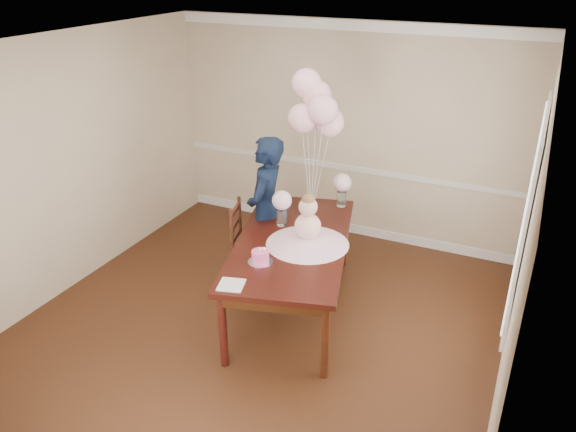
{
  "coord_description": "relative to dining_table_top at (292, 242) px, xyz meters",
  "views": [
    {
      "loc": [
        2.2,
        -3.92,
        3.39
      ],
      "look_at": [
        0.11,
        0.58,
        1.05
      ],
      "focal_mm": 35.0,
      "sensor_mm": 36.0,
      "label": 1
    }
  ],
  "objects": [
    {
      "name": "table_leg_bl",
      "position": [
        -0.69,
        0.84,
        -0.4
      ],
      "size": [
        0.09,
        0.09,
        0.75
      ],
      "primitive_type": "cylinder",
      "rotation": [
        0.0,
        0.0,
        0.26
      ],
      "color": "black",
      "rests_on": "floor"
    },
    {
      "name": "baby_hair",
      "position": [
        0.17,
        -0.01,
        0.49
      ],
      "size": [
        0.13,
        0.13,
        0.13
      ],
      "primitive_type": "sphere",
      "color": "brown",
      "rests_on": "baby_head"
    },
    {
      "name": "roses_near",
      "position": [
        -0.24,
        0.27,
        0.31
      ],
      "size": [
        0.2,
        0.2,
        0.2
      ],
      "primitive_type": "sphere",
      "color": "silver",
      "rests_on": "rose_vase_near"
    },
    {
      "name": "roses_far",
      "position": [
        0.16,
        0.99,
        0.31
      ],
      "size": [
        0.2,
        0.2,
        0.2
      ],
      "primitive_type": "sphere",
      "color": "silver",
      "rests_on": "rose_vase_far"
    },
    {
      "name": "table_apron",
      "position": [
        0.0,
        0.0,
        -0.08
      ],
      "size": [
        1.46,
        2.22,
        0.11
      ],
      "primitive_type": "cube",
      "rotation": [
        0.0,
        0.0,
        0.26
      ],
      "color": "black",
      "rests_on": "table_leg_fl"
    },
    {
      "name": "balloon_weight",
      "position": [
        -0.05,
        0.6,
        0.04
      ],
      "size": [
        0.05,
        0.05,
        0.02
      ],
      "primitive_type": "cylinder",
      "rotation": [
        0.0,
        0.0,
        0.26
      ],
      "color": "silver",
      "rests_on": "dining_table_top"
    },
    {
      "name": "baby_skirt",
      "position": [
        0.17,
        -0.01,
        0.08
      ],
      "size": [
        1.0,
        1.0,
        0.11
      ],
      "primitive_type": "cone",
      "rotation": [
        0.0,
        0.0,
        0.26
      ],
      "color": "#EBADCE",
      "rests_on": "dining_table_top"
    },
    {
      "name": "balloon_e",
      "position": [
        0.08,
        0.72,
        1.05
      ],
      "size": [
        0.3,
        0.3,
        0.3
      ],
      "primitive_type": "sphere",
      "color": "#FEB3C7",
      "rests_on": "balloon_ribbon_e"
    },
    {
      "name": "table_leg_fr",
      "position": [
        0.69,
        -0.84,
        -0.4
      ],
      "size": [
        0.09,
        0.09,
        0.75
      ],
      "primitive_type": "cylinder",
      "rotation": [
        0.0,
        0.0,
        0.26
      ],
      "color": "black",
      "rests_on": "floor"
    },
    {
      "name": "balloon_c",
      "position": [
        -0.06,
        0.71,
        1.31
      ],
      "size": [
        0.3,
        0.3,
        0.3
      ],
      "primitive_type": "sphere",
      "color": "#F1ABBA",
      "rests_on": "balloon_ribbon_c"
    },
    {
      "name": "dining_table_top",
      "position": [
        0.0,
        0.0,
        0.0
      ],
      "size": [
        1.59,
        2.35,
        0.05
      ],
      "primitive_type": "cube",
      "rotation": [
        0.0,
        0.0,
        0.26
      ],
      "color": "black",
      "rests_on": "table_leg_fl"
    },
    {
      "name": "wall_left",
      "position": [
        -2.42,
        -0.56,
        0.57
      ],
      "size": [
        0.02,
        5.0,
        2.7
      ],
      "primitive_type": "cube",
      "color": "tan",
      "rests_on": "floor"
    },
    {
      "name": "table_leg_br",
      "position": [
        0.18,
        1.07,
        -0.4
      ],
      "size": [
        0.09,
        0.09,
        0.75
      ],
      "primitive_type": "cylinder",
      "rotation": [
        0.0,
        0.0,
        0.26
      ],
      "color": "black",
      "rests_on": "floor"
    },
    {
      "name": "chair_back_post_r",
      "position": [
        -0.8,
        0.36,
        -0.06
      ],
      "size": [
        0.05,
        0.05,
        0.54
      ],
      "primitive_type": "cylinder",
      "rotation": [
        0.0,
        0.0,
        0.27
      ],
      "color": "#32190D",
      "rests_on": "dining_chair_seat"
    },
    {
      "name": "cake_platter",
      "position": [
        -0.08,
        -0.52,
        0.03
      ],
      "size": [
        0.29,
        0.29,
        0.01
      ],
      "primitive_type": "cylinder",
      "rotation": [
        0.0,
        0.0,
        0.26
      ],
      "color": "silver",
      "rests_on": "dining_table_top"
    },
    {
      "name": "baby_head",
      "position": [
        0.17,
        -0.01,
        0.42
      ],
      "size": [
        0.18,
        0.18,
        0.18
      ],
      "primitive_type": "sphere",
      "color": "#D5A793",
      "rests_on": "baby_torso"
    },
    {
      "name": "balloon_b",
      "position": [
        0.07,
        0.57,
        1.21
      ],
      "size": [
        0.3,
        0.3,
        0.3
      ],
      "primitive_type": "sphere",
      "color": "#F0AACC",
      "rests_on": "balloon_ribbon_b"
    },
    {
      "name": "floor",
      "position": [
        -0.17,
        -0.56,
        -0.78
      ],
      "size": [
        4.5,
        5.0,
        0.0
      ],
      "primitive_type": "cube",
      "color": "black",
      "rests_on": "ground"
    },
    {
      "name": "dining_chair_seat",
      "position": [
        -0.57,
        0.25,
        -0.34
      ],
      "size": [
        0.52,
        0.52,
        0.05
      ],
      "primitive_type": "cube",
      "rotation": [
        0.0,
        0.0,
        0.27
      ],
      "color": "black",
      "rests_on": "chair_leg_fl"
    },
    {
      "name": "rose_vase_far",
      "position": [
        0.16,
        0.99,
        0.11
      ],
      "size": [
        0.13,
        0.13,
        0.17
      ],
      "primitive_type": "cylinder",
      "rotation": [
        0.0,
        0.0,
        0.26
      ],
      "color": "silver",
      "rests_on": "dining_table_top"
    },
    {
      "name": "wall_right",
      "position": [
        2.08,
        -0.56,
        0.57
      ],
      "size": [
        0.02,
        5.0,
        2.7
      ],
      "primitive_type": "cube",
      "color": "tan",
      "rests_on": "floor"
    },
    {
      "name": "napkin",
      "position": [
        -0.13,
        -0.98,
        0.03
      ],
      "size": [
        0.26,
        0.26,
        0.01
      ],
      "primitive_type": "cube",
      "rotation": [
        0.0,
        0.0,
        0.26
      ],
      "color": "silver",
      "rests_on": "dining_table_top"
    },
    {
      "name": "wall_front",
      "position": [
        -0.17,
        -3.06,
        0.57
      ],
      "size": [
        4.5,
        0.02,
        2.7
      ],
      "primitive_type": "cube",
      "color": "tan",
      "rests_on": "floor"
    },
    {
      "name": "chair_slat_mid",
      "position": [
        -0.76,
        0.2,
        -0.03
      ],
      "size": [
        0.13,
        0.38,
        0.05
      ],
      "primitive_type": "cube",
      "rotation": [
        0.0,
        0.0,
        0.27
      ],
      "color": "#39160F",
      "rests_on": "dining_chair_seat"
    },
    {
      "name": "crown_molding",
      "position": [
        -0.17,
        1.93,
        1.85
      ],
      "size": [
        4.5,
        0.02,
        0.12
      ],
      "primitive_type": "cube",
      "color": "white",
      "rests_on": "wall_back"
    },
    {
      "name": "window_blinds",
      "position": [
        2.04,
        -0.06,
        0.77
      ],
      "size": [
        0.01,
        1.5,
        1.4
      ],
      "primitive_type": "cube",
      "color": "white",
      "rests_on": "wall_right"
    },
    {
      "name": "rose_vase_near",
      "position": [
        -0.24,
        0.27,
        0.11
      ],
      "size": [
        0.13,
        0.13,
        0.17
      ],
      "primitive_type": "cylinder",
      "rotation": [
        0.0,
        0.0,
        0.26
      ],
      "color": "silver",
      "rests_on": "dining_table_top"
    },
    {
      "name": "baby_torso",
      "position": [
        0.17,
        -0.01,
        0.22
      ],
      "size": [
        0.26,
        0.26,
        0.26
      ],
      "primitive_type": "sphere",
      "color": "pink",
      "rests_on": "baby_skirt"
    },
    {
      "name": "chair_leg_fl",
      "position": [
        -0.69,
        0.03,
        -0.57
      ],
      "size": [
        0.05,
        0.05,
        0.42
      ],
      "primitive_type": "cylinder",
      "rotation": [
        0.0,
        0.0,
        0.27
      ],
      "color": "#36190E",
      "rests_on": "floor"
    },
    {
      "name": "woman",
      "position": [
        -0.5,
        0.42,
        0.06
      ],
      "size": [
        0.48,
        0.66,
        1.68
      ],
      "primitive_type": "imported",
      "rotation": [
        0.0,
        0.0,
        -1.44
      ],
      "color": "black",
      "rests_on": "floor"
    },
    {
      "name": "table_leg_fl",
      "position": [
        -0.18,
        -1.07,
        -0.4
      ],
      "size": [
        0.09,
        0.09,
        0.75
      ],
      "primitive_type": "cylinder",
      "rotation": [
        0.0,
        0.0,
        0.26
      ],
      "color": "black",
      "rests_on": "floor"
    },
    {
      "name": "balloon_ribbon_b",
      "position": [
        0.01,
        0.59,
        0.54
      ],
      "size": [
        0.12,
        0.03,
        1.0
      ],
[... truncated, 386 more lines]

